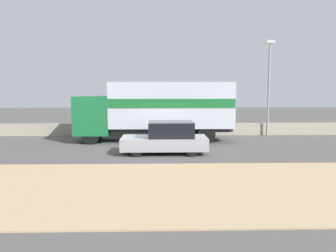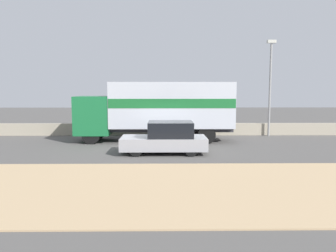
% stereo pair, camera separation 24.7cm
% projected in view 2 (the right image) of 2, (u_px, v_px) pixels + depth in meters
% --- Properties ---
extents(ground_plane, '(80.00, 80.00, 0.00)m').
position_uv_depth(ground_plane, '(164.00, 151.00, 16.53)').
color(ground_plane, '#514F4C').
extents(dirt_shoulder_foreground, '(60.00, 6.40, 0.04)m').
position_uv_depth(dirt_shoulder_foreground, '(165.00, 187.00, 10.36)').
color(dirt_shoulder_foreground, tan).
rests_on(dirt_shoulder_foreground, ground_plane).
extents(stone_wall_backdrop, '(60.00, 0.35, 0.81)m').
position_uv_depth(stone_wall_backdrop, '(164.00, 129.00, 22.22)').
color(stone_wall_backdrop, '#A39984').
rests_on(stone_wall_backdrop, ground_plane).
extents(street_lamp, '(0.56, 0.28, 6.29)m').
position_uv_depth(street_lamp, '(270.00, 80.00, 21.49)').
color(street_lamp, gray).
rests_on(street_lamp, ground_plane).
extents(box_truck, '(9.22, 2.45, 3.51)m').
position_uv_depth(box_truck, '(159.00, 108.00, 19.48)').
color(box_truck, '#196B38').
rests_on(box_truck, ground_plane).
extents(car_hatchback, '(4.12, 1.86, 1.55)m').
position_uv_depth(car_hatchback, '(166.00, 138.00, 15.89)').
color(car_hatchback, '#9E9EA3').
rests_on(car_hatchback, ground_plane).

